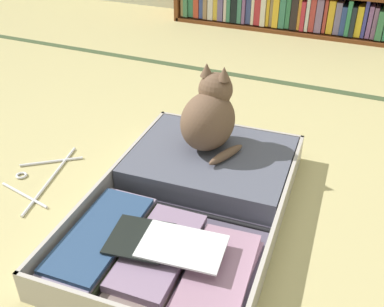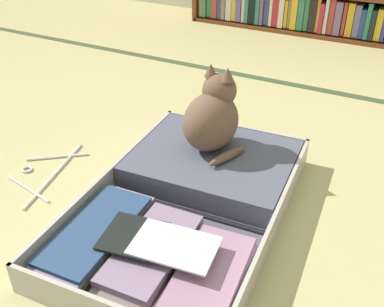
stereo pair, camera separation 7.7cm
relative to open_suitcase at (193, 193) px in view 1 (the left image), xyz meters
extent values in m
plane|color=tan|center=(0.09, -0.21, -0.04)|extent=(10.00, 10.00, 0.00)
cube|color=#3B4C2E|center=(0.09, 1.11, -0.04)|extent=(4.80, 0.05, 0.00)
cube|color=brown|center=(-0.22, 2.03, -0.03)|extent=(1.49, 0.29, 0.02)
cube|color=#947D4D|center=(-0.92, 2.03, 0.08)|extent=(0.02, 0.24, 0.18)
cube|color=#BB3F2B|center=(-0.81, 2.03, 0.08)|extent=(0.04, 0.24, 0.19)
cube|color=#35458D|center=(-0.77, 2.03, 0.08)|extent=(0.03, 0.24, 0.19)
cube|color=#987654|center=(-0.74, 2.03, 0.10)|extent=(0.03, 0.24, 0.22)
cube|color=silver|center=(-0.70, 2.02, 0.09)|extent=(0.04, 0.24, 0.20)
cube|color=gold|center=(-0.66, 2.03, 0.09)|extent=(0.03, 0.24, 0.20)
cube|color=slate|center=(-0.63, 2.02, 0.09)|extent=(0.04, 0.24, 0.20)
cube|color=beige|center=(-0.59, 2.03, 0.10)|extent=(0.02, 0.24, 0.22)
cube|color=#38795E|center=(-0.57, 2.02, 0.09)|extent=(0.03, 0.24, 0.21)
cube|color=black|center=(-0.53, 2.02, 0.10)|extent=(0.04, 0.24, 0.22)
cube|color=#3C7765|center=(-0.49, 2.02, 0.10)|extent=(0.03, 0.24, 0.22)
cube|color=slate|center=(-0.46, 2.02, 0.10)|extent=(0.02, 0.24, 0.21)
cube|color=#394782|center=(-0.43, 2.04, 0.09)|extent=(0.03, 0.24, 0.19)
cube|color=beige|center=(-0.39, 2.03, 0.08)|extent=(0.02, 0.24, 0.18)
cube|color=#B62D37|center=(-0.36, 2.03, 0.08)|extent=(0.04, 0.24, 0.18)
cube|color=silver|center=(-0.32, 2.02, 0.10)|extent=(0.03, 0.24, 0.21)
cube|color=gold|center=(-0.29, 2.04, 0.08)|extent=(0.02, 0.24, 0.18)
cube|color=#917D5B|center=(-0.27, 2.04, 0.10)|extent=(0.02, 0.24, 0.21)
cube|color=yellow|center=(-0.23, 2.03, 0.10)|extent=(0.04, 0.24, 0.21)
cube|color=#387A63|center=(-0.19, 2.03, 0.10)|extent=(0.04, 0.24, 0.23)
cube|color=#398158|center=(-0.15, 2.04, 0.09)|extent=(0.03, 0.24, 0.20)
cube|color=black|center=(-0.11, 2.03, 0.09)|extent=(0.04, 0.24, 0.21)
cube|color=gold|center=(-0.08, 2.04, 0.11)|extent=(0.02, 0.24, 0.23)
cube|color=#BF2E3E|center=(-0.05, 2.02, 0.08)|extent=(0.03, 0.24, 0.19)
cube|color=silver|center=(-0.03, 2.03, 0.10)|extent=(0.02, 0.24, 0.23)
cube|color=#B13A38|center=(0.01, 2.03, 0.10)|extent=(0.03, 0.24, 0.22)
cube|color=slate|center=(0.05, 2.03, 0.10)|extent=(0.04, 0.24, 0.21)
cube|color=#B03A31|center=(0.09, 2.04, 0.10)|extent=(0.02, 0.24, 0.21)
cube|color=gold|center=(0.12, 2.04, 0.09)|extent=(0.04, 0.24, 0.21)
cube|color=slate|center=(0.17, 2.04, 0.09)|extent=(0.04, 0.24, 0.20)
cube|color=navy|center=(0.20, 2.04, 0.08)|extent=(0.03, 0.24, 0.18)
cube|color=#35865C|center=(0.23, 2.03, 0.10)|extent=(0.03, 0.24, 0.22)
cube|color=#1C252C|center=(0.26, 2.02, 0.08)|extent=(0.03, 0.24, 0.19)
cube|color=gold|center=(0.30, 2.04, 0.09)|extent=(0.04, 0.24, 0.19)
cube|color=#3B3C97|center=(0.33, 2.04, 0.11)|extent=(0.02, 0.24, 0.23)
cube|color=#7D5292|center=(0.36, 2.04, 0.09)|extent=(0.03, 0.24, 0.20)
cube|color=slate|center=(0.39, 2.04, 0.09)|extent=(0.03, 0.24, 0.19)
cube|color=#3C7F54|center=(0.42, 2.02, 0.08)|extent=(0.04, 0.24, 0.18)
cube|color=#B8AFA9|center=(0.03, -0.30, -0.04)|extent=(0.61, 0.50, 0.01)
cube|color=#B8AFA9|center=(-0.26, -0.32, 0.01)|extent=(0.04, 0.47, 0.10)
cube|color=#B8AFA9|center=(0.31, -0.28, 0.01)|extent=(0.04, 0.47, 0.10)
cube|color=#4F485B|center=(0.03, -0.30, -0.03)|extent=(0.58, 0.48, 0.01)
cube|color=#B8AFA9|center=(0.00, 0.17, -0.04)|extent=(0.61, 0.50, 0.01)
cube|color=#B8AFA9|center=(-0.02, 0.39, 0.01)|extent=(0.58, 0.05, 0.10)
cube|color=#B8AFA9|center=(-0.29, 0.15, 0.01)|extent=(0.04, 0.47, 0.10)
cube|color=#B8AFA9|center=(0.28, 0.18, 0.01)|extent=(0.04, 0.47, 0.10)
cube|color=#4F485B|center=(0.00, 0.17, -0.03)|extent=(0.58, 0.48, 0.01)
cylinder|color=black|center=(0.01, -0.07, -0.03)|extent=(0.56, 0.05, 0.02)
cube|color=slate|center=(-0.15, -0.30, -0.02)|extent=(0.19, 0.35, 0.01)
cube|color=#282E1C|center=(-0.15, -0.31, 0.00)|extent=(0.18, 0.40, 0.02)
cube|color=gray|center=(-0.15, -0.31, 0.02)|extent=(0.18, 0.41, 0.01)
cube|color=navy|center=(-0.15, -0.31, 0.03)|extent=(0.18, 0.38, 0.01)
cube|color=slate|center=(0.02, -0.31, -0.01)|extent=(0.20, 0.37, 0.02)
cube|color=gray|center=(0.02, -0.29, 0.01)|extent=(0.18, 0.36, 0.02)
cube|color=gray|center=(0.20, -0.29, -0.01)|extent=(0.17, 0.34, 0.02)
cube|color=gray|center=(0.20, -0.30, 0.00)|extent=(0.19, 0.35, 0.02)
cube|color=white|center=(0.09, -0.28, 0.05)|extent=(0.24, 0.17, 0.01)
cube|color=black|center=(-0.03, -0.30, 0.04)|extent=(0.19, 0.18, 0.01)
cube|color=#505364|center=(0.00, 0.17, 0.01)|extent=(0.57, 0.47, 0.09)
torus|color=white|center=(0.00, 0.17, 0.05)|extent=(0.07, 0.07, 0.01)
cylinder|color=black|center=(-0.18, 0.37, 0.01)|extent=(0.02, 0.02, 0.09)
cylinder|color=black|center=(0.14, 0.39, 0.01)|extent=(0.02, 0.02, 0.09)
cube|color=yellow|center=(-0.13, -0.53, 0.02)|extent=(0.04, 0.00, 0.02)
cube|color=white|center=(-0.11, -0.53, 0.03)|extent=(0.04, 0.00, 0.02)
ellipsoid|color=brown|center=(-0.03, 0.20, 0.16)|extent=(0.21, 0.24, 0.21)
ellipsoid|color=brown|center=(-0.02, 0.26, 0.12)|extent=(0.13, 0.09, 0.11)
sphere|color=brown|center=(-0.03, 0.25, 0.26)|extent=(0.12, 0.12, 0.12)
cone|color=brown|center=(0.01, 0.24, 0.33)|extent=(0.05, 0.05, 0.05)
cone|color=brown|center=(-0.06, 0.25, 0.33)|extent=(0.05, 0.05, 0.05)
sphere|color=yellow|center=(0.00, 0.30, 0.27)|extent=(0.02, 0.02, 0.02)
sphere|color=yellow|center=(-0.04, 0.30, 0.27)|extent=(0.02, 0.02, 0.02)
ellipsoid|color=brown|center=(0.06, 0.15, 0.08)|extent=(0.09, 0.17, 0.03)
cylinder|color=silver|center=(-0.52, -0.08, -0.04)|extent=(0.10, 0.41, 0.01)
cylinder|color=silver|center=(-0.54, -0.20, -0.04)|extent=(0.23, 0.05, 0.01)
cylinder|color=silver|center=(-0.59, 0.01, -0.04)|extent=(0.19, 0.15, 0.01)
torus|color=silver|center=(-0.63, -0.11, -0.04)|extent=(0.05, 0.05, 0.01)
camera|label=1|loc=(0.47, -1.09, 0.91)|focal=42.27mm
camera|label=2|loc=(0.54, -1.05, 0.91)|focal=42.27mm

